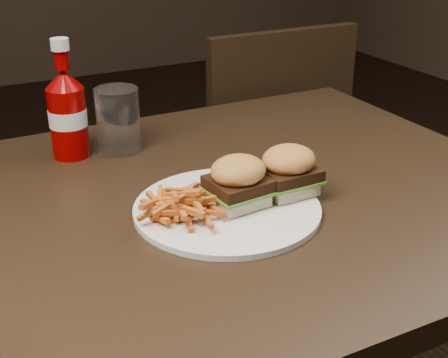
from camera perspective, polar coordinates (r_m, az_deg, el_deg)
name	(u,v)px	position (r m, az deg, el deg)	size (l,w,h in m)	color
dining_table	(166,217)	(0.96, -5.34, -3.46)	(1.20, 0.80, 0.04)	black
chair_far	(244,175)	(1.82, 1.84, 0.34)	(0.43, 0.43, 0.04)	black
plate	(227,209)	(0.93, 0.28, -2.75)	(0.28, 0.28, 0.01)	white
sandwich_half_a	(238,198)	(0.93, 1.28, -1.71)	(0.08, 0.07, 0.02)	beige
sandwich_half_b	(288,186)	(0.97, 5.84, -0.62)	(0.08, 0.07, 0.02)	beige
fries_pile	(183,202)	(0.89, -3.80, -2.09)	(0.10, 0.10, 0.04)	#BE5720
ketchup_bottle	(69,124)	(1.14, -14.02, 4.88)	(0.07, 0.07, 0.13)	#7D0102
tumbler	(118,122)	(1.15, -9.65, 5.18)	(0.08, 0.08, 0.12)	white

